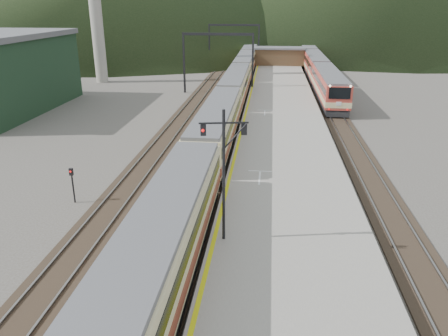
# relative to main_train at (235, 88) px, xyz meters

# --- Properties ---
(track_main) EXTENTS (2.60, 200.00, 0.23)m
(track_main) POSITION_rel_main_train_xyz_m (0.00, -8.88, -1.81)
(track_main) COLOR black
(track_main) RESTS_ON ground
(track_far) EXTENTS (2.60, 200.00, 0.23)m
(track_far) POSITION_rel_main_train_xyz_m (-5.00, -8.88, -1.81)
(track_far) COLOR black
(track_far) RESTS_ON ground
(track_second) EXTENTS (2.60, 200.00, 0.23)m
(track_second) POSITION_rel_main_train_xyz_m (11.50, -8.88, -1.81)
(track_second) COLOR black
(track_second) RESTS_ON ground
(platform) EXTENTS (8.00, 100.00, 1.00)m
(platform) POSITION_rel_main_train_xyz_m (5.60, -10.88, -1.38)
(platform) COLOR gray
(platform) RESTS_ON ground
(gantry_near) EXTENTS (9.55, 0.25, 8.00)m
(gantry_near) POSITION_rel_main_train_xyz_m (-2.85, 6.12, 3.71)
(gantry_near) COLOR black
(gantry_near) RESTS_ON ground
(gantry_far) EXTENTS (9.55, 0.25, 8.00)m
(gantry_far) POSITION_rel_main_train_xyz_m (-2.85, 31.12, 3.71)
(gantry_far) COLOR black
(gantry_far) RESTS_ON ground
(station_shed) EXTENTS (9.40, 4.40, 3.10)m
(station_shed) POSITION_rel_main_train_xyz_m (5.60, 29.12, 0.69)
(station_shed) COLOR #503A25
(station_shed) RESTS_ON platform
(main_train) EXTENTS (2.70, 92.63, 3.29)m
(main_train) POSITION_rel_main_train_xyz_m (0.00, 0.00, 0.00)
(main_train) COLOR beige
(main_train) RESTS_ON track_main
(second_train) EXTENTS (2.73, 56.13, 3.34)m
(second_train) POSITION_rel_main_train_xyz_m (11.50, 21.05, 0.02)
(second_train) COLOR #C04035
(second_train) RESTS_ON track_second
(signal_mast) EXTENTS (2.18, 0.53, 6.36)m
(signal_mast) POSITION_rel_main_train_xyz_m (2.30, -34.91, 3.03)
(signal_mast) COLOR black
(signal_mast) RESTS_ON platform
(short_signal_b) EXTENTS (0.22, 0.17, 2.27)m
(short_signal_b) POSITION_rel_main_train_xyz_m (-2.15, -21.72, -0.41)
(short_signal_b) COLOR black
(short_signal_b) RESTS_ON ground
(short_signal_c) EXTENTS (0.22, 0.17, 2.27)m
(short_signal_c) POSITION_rel_main_train_xyz_m (-7.60, -29.73, -0.41)
(short_signal_c) COLOR black
(short_signal_c) RESTS_ON ground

